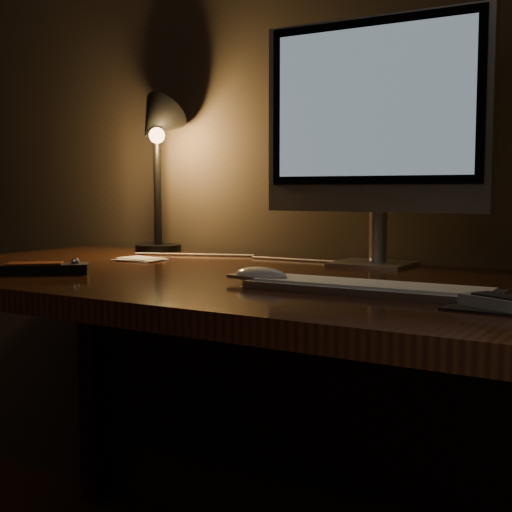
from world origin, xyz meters
The scene contains 8 objects.
desk centered at (0.00, 1.93, 0.62)m, with size 1.60×0.75×0.75m.
monitor centered at (0.13, 2.15, 1.06)m, with size 0.51×0.15×0.53m.
keyboard centered at (0.28, 1.77, 0.76)m, with size 0.41×0.12×0.02m, color silver.
mouse centered at (0.08, 1.76, 0.76)m, with size 0.11×0.06×0.02m, color white.
media_remote centered at (-0.36, 1.67, 0.76)m, with size 0.16×0.15×0.03m.
papers centered at (-0.38, 1.97, 0.75)m, with size 0.12×0.08×0.01m, color white.
desk_lamp centered at (-0.48, 2.15, 1.03)m, with size 0.19×0.21×0.42m.
cable centered at (-0.19, 2.13, 0.75)m, with size 0.01×0.01×0.60m, color white.
Camera 1 is at (0.73, 0.70, 0.92)m, focal length 50.00 mm.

